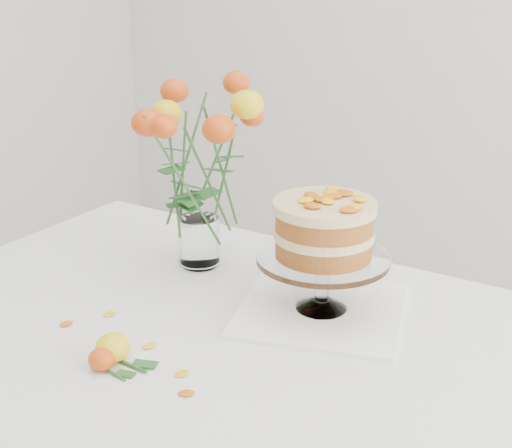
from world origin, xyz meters
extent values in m
cube|color=tan|center=(0.00, 0.00, 0.73)|extent=(1.40, 0.90, 0.04)
cylinder|color=tan|center=(-0.62, 0.37, 0.35)|extent=(0.06, 0.06, 0.71)
cube|color=white|center=(0.00, 0.00, 0.75)|extent=(1.42, 0.92, 0.01)
cube|color=white|center=(0.00, 0.46, 0.65)|extent=(1.42, 0.01, 0.20)
cube|color=white|center=(0.07, 0.17, 0.76)|extent=(0.37, 0.37, 0.01)
cylinder|color=white|center=(0.07, 0.17, 0.82)|extent=(0.02, 0.02, 0.08)
cylinder|color=white|center=(0.07, 0.17, 0.87)|extent=(0.25, 0.25, 0.01)
cylinder|color=brown|center=(0.07, 0.17, 0.89)|extent=(0.23, 0.23, 0.04)
cylinder|color=beige|center=(0.07, 0.17, 0.92)|extent=(0.24, 0.24, 0.02)
cylinder|color=brown|center=(0.07, 0.17, 0.94)|extent=(0.23, 0.23, 0.04)
cylinder|color=beige|center=(0.07, 0.17, 0.97)|extent=(0.25, 0.25, 0.02)
cylinder|color=white|center=(-0.25, 0.23, 0.76)|extent=(0.07, 0.07, 0.01)
cylinder|color=white|center=(-0.25, 0.23, 0.82)|extent=(0.09, 0.09, 0.10)
ellipsoid|color=yellow|center=(-0.14, -0.16, 0.78)|extent=(0.06, 0.06, 0.05)
cylinder|color=#2B5D25|center=(-0.10, -0.17, 0.76)|extent=(0.07, 0.01, 0.01)
ellipsoid|color=#C94709|center=(-0.14, -0.20, 0.77)|extent=(0.04, 0.04, 0.04)
cylinder|color=#2B5D25|center=(-0.11, -0.20, 0.76)|extent=(0.05, 0.01, 0.00)
ellipsoid|color=yellow|center=(-0.12, -0.10, 0.76)|extent=(0.03, 0.02, 0.00)
ellipsoid|color=yellow|center=(-0.02, -0.14, 0.76)|extent=(0.03, 0.02, 0.00)
ellipsoid|color=yellow|center=(0.02, -0.18, 0.76)|extent=(0.03, 0.02, 0.00)
ellipsoid|color=yellow|center=(-0.26, -0.05, 0.76)|extent=(0.03, 0.02, 0.00)
ellipsoid|color=yellow|center=(-0.30, -0.12, 0.76)|extent=(0.03, 0.02, 0.00)
camera|label=1|loc=(0.60, -0.91, 1.38)|focal=50.00mm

